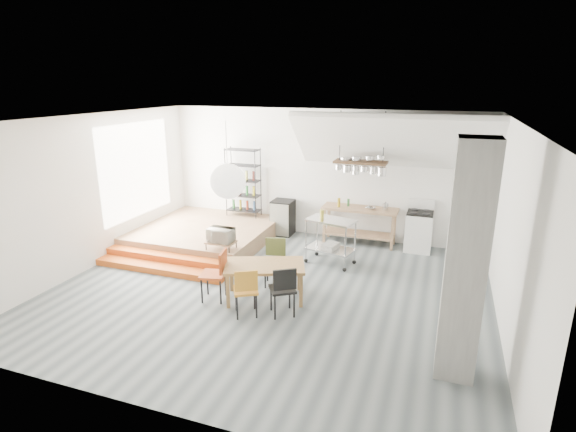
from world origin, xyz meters
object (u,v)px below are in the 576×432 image
at_px(dining_table, 265,268).
at_px(rolling_cart, 331,235).
at_px(stove, 419,231).
at_px(mini_fridge, 283,217).

xyz_separation_m(dining_table, rolling_cart, (0.70, 2.02, 0.05)).
distance_m(stove, rolling_cart, 2.29).
bearing_deg(rolling_cart, dining_table, -96.22).
distance_m(stove, mini_fridge, 3.40).
bearing_deg(mini_fridge, stove, -0.74).
distance_m(dining_table, mini_fridge, 3.67).
bearing_deg(dining_table, mini_fridge, 84.02).
bearing_deg(stove, mini_fridge, 179.26).
bearing_deg(dining_table, stove, 33.95).
height_order(stove, rolling_cart, stove).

